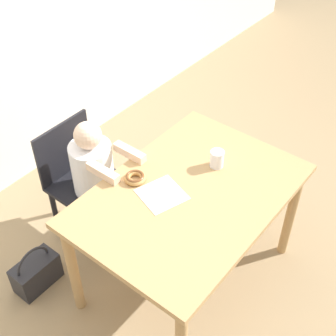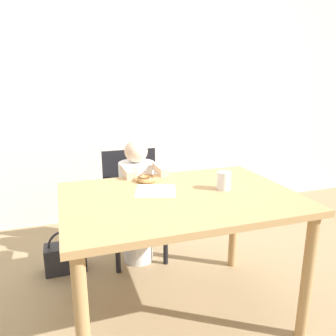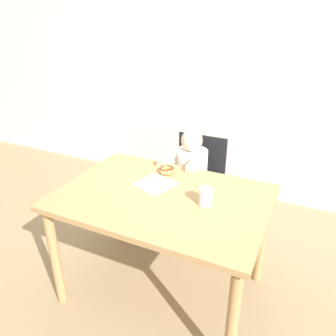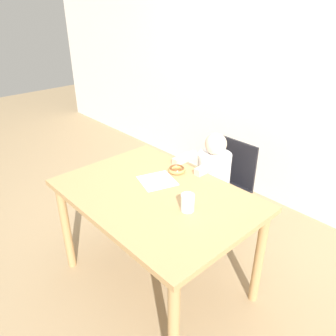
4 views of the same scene
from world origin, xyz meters
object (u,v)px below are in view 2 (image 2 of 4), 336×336
(donut, at_px, (146,178))
(handbag, at_px, (66,257))
(child_figure, at_px, (137,203))
(chair, at_px, (134,201))
(cup, at_px, (224,181))

(donut, relative_size, handbag, 0.37)
(handbag, bearing_deg, child_figure, -2.85)
(chair, xyz_separation_m, handbag, (-0.54, -0.09, -0.33))
(chair, relative_size, handbag, 2.58)
(child_figure, xyz_separation_m, handbag, (-0.54, 0.03, -0.36))
(cup, bearing_deg, handbag, 142.36)
(chair, bearing_deg, child_figure, -90.00)
(child_figure, bearing_deg, chair, 90.00)
(child_figure, relative_size, donut, 7.95)
(chair, relative_size, cup, 7.98)
(child_figure, height_order, handbag, child_figure)
(chair, xyz_separation_m, child_figure, (0.00, -0.12, 0.03))
(chair, height_order, handbag, chair)
(child_figure, height_order, cup, child_figure)
(chair, height_order, child_figure, child_figure)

